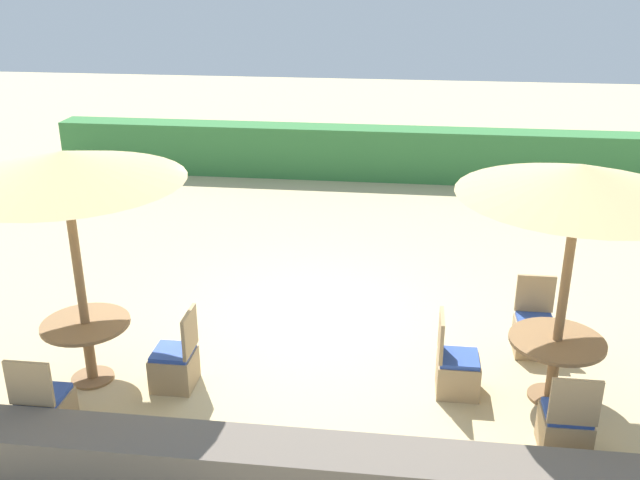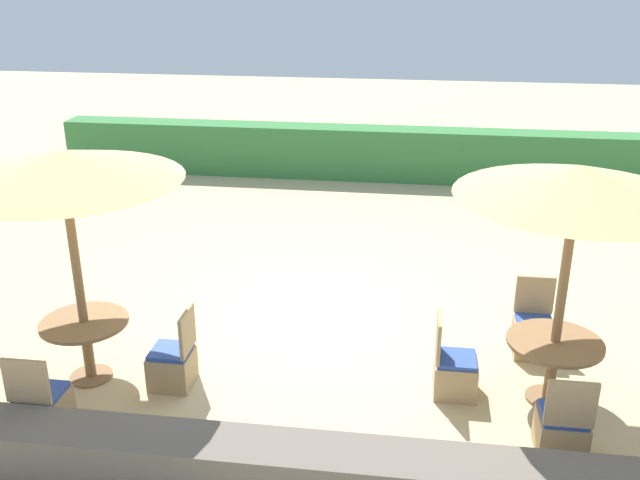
# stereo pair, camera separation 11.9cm
# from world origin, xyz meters

# --- Properties ---
(ground_plane) EXTENTS (40.00, 40.00, 0.00)m
(ground_plane) POSITION_xyz_m (0.00, 0.00, 0.00)
(ground_plane) COLOR #C6B284
(hedge_row) EXTENTS (13.00, 0.70, 1.10)m
(hedge_row) POSITION_xyz_m (0.00, 6.61, 0.55)
(hedge_row) COLOR #387A3D
(hedge_row) RESTS_ON ground_plane
(stone_border) EXTENTS (10.00, 0.56, 0.46)m
(stone_border) POSITION_xyz_m (0.00, -3.24, 0.23)
(stone_border) COLOR #6B6056
(stone_border) RESTS_ON ground_plane
(parasol_front_left) EXTENTS (2.47, 2.47, 2.68)m
(parasol_front_left) POSITION_xyz_m (-2.33, -1.74, 2.51)
(parasol_front_left) COLOR olive
(parasol_front_left) RESTS_ON ground_plane
(round_table_front_left) EXTENTS (0.97, 0.97, 0.73)m
(round_table_front_left) POSITION_xyz_m (-2.33, -1.74, 0.56)
(round_table_front_left) COLOR olive
(round_table_front_left) RESTS_ON ground_plane
(patio_chair_front_left_south) EXTENTS (0.46, 0.46, 0.93)m
(patio_chair_front_left_south) POSITION_xyz_m (-2.37, -2.72, 0.26)
(patio_chair_front_left_south) COLOR tan
(patio_chair_front_left_south) RESTS_ON ground_plane
(patio_chair_front_left_east) EXTENTS (0.46, 0.46, 0.93)m
(patio_chair_front_left_east) POSITION_xyz_m (-1.33, -1.74, 0.26)
(patio_chair_front_left_east) COLOR tan
(patio_chair_front_left_east) RESTS_ON ground_plane
(parasol_front_right) EXTENTS (2.39, 2.39, 2.65)m
(parasol_front_right) POSITION_xyz_m (2.80, -1.47, 2.47)
(parasol_front_right) COLOR olive
(parasol_front_right) RESTS_ON ground_plane
(round_table_front_right) EXTENTS (1.01, 1.01, 0.72)m
(round_table_front_right) POSITION_xyz_m (2.80, -1.47, 0.56)
(round_table_front_right) COLOR olive
(round_table_front_right) RESTS_ON ground_plane
(patio_chair_front_right_south) EXTENTS (0.46, 0.46, 0.93)m
(patio_chair_front_right_south) POSITION_xyz_m (2.76, -2.39, 0.26)
(patio_chair_front_right_south) COLOR tan
(patio_chair_front_right_south) RESTS_ON ground_plane
(patio_chair_front_right_west) EXTENTS (0.46, 0.46, 0.93)m
(patio_chair_front_right_west) POSITION_xyz_m (1.77, -1.48, 0.26)
(patio_chair_front_right_west) COLOR tan
(patio_chair_front_right_west) RESTS_ON ground_plane
(patio_chair_front_right_north) EXTENTS (0.46, 0.46, 0.93)m
(patio_chair_front_right_north) POSITION_xyz_m (2.75, -0.48, 0.26)
(patio_chair_front_right_north) COLOR tan
(patio_chair_front_right_north) RESTS_ON ground_plane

